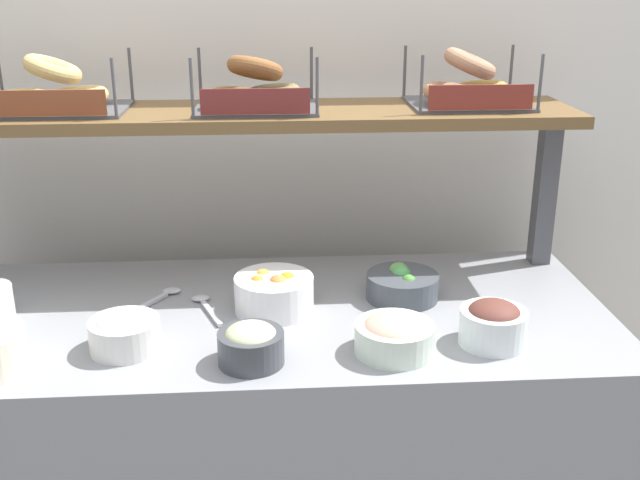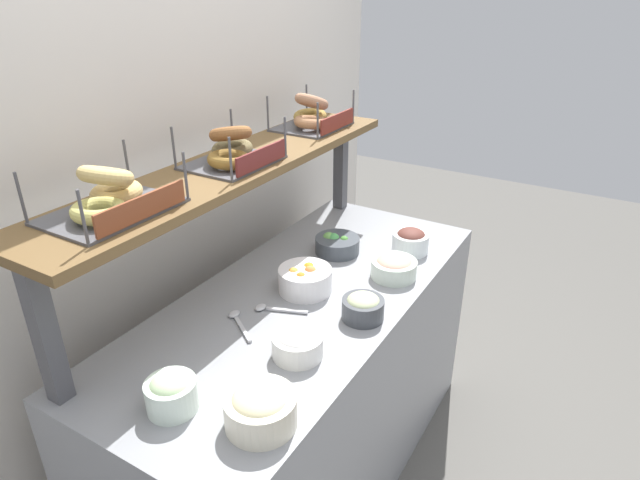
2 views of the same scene
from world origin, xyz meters
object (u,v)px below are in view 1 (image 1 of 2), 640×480
at_px(bowl_chocolate_spread, 493,323).
at_px(bagel_basket_cinnamon_raisin, 255,91).
at_px(serving_spoon_near_plate, 161,297).
at_px(bowl_fruit_salad, 274,292).
at_px(bagel_basket_everything, 468,87).
at_px(bowl_veggie_mix, 402,285).
at_px(bowl_lox_spread, 394,335).
at_px(bowl_tuna_salad, 251,344).
at_px(serving_spoon_by_edge, 205,305).
at_px(bowl_cream_cheese, 125,331).
at_px(bagel_basket_plain, 54,93).

bearing_deg(bowl_chocolate_spread, bagel_basket_cinnamon_raisin, 137.62).
bearing_deg(serving_spoon_near_plate, bowl_fruit_salad, -16.21).
bearing_deg(bagel_basket_everything, bowl_veggie_mix, -130.04).
height_order(bowl_lox_spread, bowl_chocolate_spread, bowl_chocolate_spread).
distance_m(bowl_tuna_salad, serving_spoon_by_edge, 0.30).
bearing_deg(bowl_tuna_salad, bowl_fruit_salad, 78.62).
bearing_deg(bowl_veggie_mix, bowl_cream_cheese, -160.60).
height_order(bowl_fruit_salad, bowl_tuna_salad, bowl_fruit_salad).
relative_size(bowl_chocolate_spread, bagel_basket_everything, 0.48).
bearing_deg(bagel_basket_cinnamon_raisin, bowl_chocolate_spread, -42.38).
distance_m(bowl_fruit_salad, bowl_chocolate_spread, 0.51).
distance_m(bowl_chocolate_spread, bagel_basket_plain, 1.17).
bearing_deg(bowl_cream_cheese, bowl_veggie_mix, 19.40).
bearing_deg(bowl_chocolate_spread, bowl_veggie_mix, 121.38).
distance_m(bowl_tuna_salad, bagel_basket_plain, 0.82).
bearing_deg(serving_spoon_near_plate, bowl_tuna_salad, -55.61).
height_order(serving_spoon_by_edge, bagel_basket_everything, bagel_basket_everything).
bearing_deg(bowl_cream_cheese, bowl_lox_spread, -5.30).
xyz_separation_m(bowl_tuna_salad, bagel_basket_plain, (-0.47, 0.52, 0.43)).
bearing_deg(bagel_basket_plain, serving_spoon_near_plate, -36.85).
bearing_deg(serving_spoon_near_plate, bowl_veggie_mix, -3.06).
distance_m(bowl_veggie_mix, bagel_basket_cinnamon_raisin, 0.60).
bearing_deg(bagel_basket_cinnamon_raisin, serving_spoon_by_edge, -119.35).
xyz_separation_m(bowl_chocolate_spread, bagel_basket_everything, (0.04, 0.48, 0.43)).
height_order(bowl_tuna_salad, bowl_chocolate_spread, bowl_chocolate_spread).
relative_size(bowl_fruit_salad, serving_spoon_by_edge, 1.11).
xyz_separation_m(bowl_cream_cheese, bowl_lox_spread, (0.57, -0.05, -0.00)).
height_order(bowl_fruit_salad, serving_spoon_near_plate, bowl_fruit_salad).
relative_size(serving_spoon_near_plate, bagel_basket_everything, 0.51).
height_order(bowl_cream_cheese, serving_spoon_by_edge, bowl_cream_cheese).
bearing_deg(bagel_basket_everything, bagel_basket_plain, -179.36).
relative_size(bowl_chocolate_spread, serving_spoon_by_edge, 0.86).
bearing_deg(serving_spoon_near_plate, bagel_basket_everything, 14.19).
distance_m(bowl_fruit_salad, serving_spoon_near_plate, 0.29).
distance_m(bowl_fruit_salad, bowl_cream_cheese, 0.36).
relative_size(bowl_cream_cheese, bagel_basket_everything, 0.50).
bearing_deg(bagel_basket_cinnamon_raisin, bowl_veggie_mix, -30.72).
bearing_deg(bowl_fruit_salad, bowl_cream_cheese, -151.36).
height_order(bowl_veggie_mix, bagel_basket_cinnamon_raisin, bagel_basket_cinnamon_raisin).
bearing_deg(bowl_veggie_mix, bagel_basket_plain, 165.44).
bearing_deg(serving_spoon_near_plate, bagel_basket_plain, 143.15).
bearing_deg(bagel_basket_plain, bowl_veggie_mix, -14.56).
xyz_separation_m(bowl_chocolate_spread, bowl_veggie_mix, (-0.15, 0.25, -0.01)).
relative_size(bowl_veggie_mix, serving_spoon_by_edge, 1.05).
bearing_deg(bowl_lox_spread, serving_spoon_near_plate, 149.75).
bearing_deg(bagel_basket_cinnamon_raisin, bowl_lox_spread, -59.49).
height_order(bowl_veggie_mix, bagel_basket_plain, bagel_basket_plain).
bearing_deg(bowl_veggie_mix, bowl_fruit_salad, -171.15).
xyz_separation_m(bowl_tuna_salad, serving_spoon_near_plate, (-0.23, 0.33, -0.04)).
bearing_deg(bowl_lox_spread, bagel_basket_everything, 62.96).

